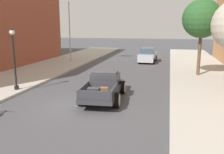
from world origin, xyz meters
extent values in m
plane|color=#47474C|center=(0.00, 0.00, 0.00)|extent=(140.00, 140.00, 0.00)
cube|color=#333338|center=(0.79, 1.36, 0.54)|extent=(2.12, 5.02, 0.24)
cube|color=#333338|center=(0.76, 1.71, 1.06)|extent=(1.64, 1.21, 0.80)
cube|color=#333338|center=(0.77, 1.66, 1.52)|extent=(1.50, 1.04, 0.12)
cube|color=#3D4C5B|center=(0.72, 2.28, 1.22)|extent=(1.33, 0.14, 0.44)
cube|color=#333338|center=(0.67, 3.01, 0.92)|extent=(1.43, 1.59, 0.52)
cube|color=silver|center=(0.61, 3.81, 0.90)|extent=(0.69, 0.15, 0.47)
cube|color=#333338|center=(0.89, -0.03, 0.68)|extent=(1.84, 2.22, 0.04)
cube|color=#333338|center=(0.09, -0.09, 0.90)|extent=(0.24, 2.10, 0.44)
cube|color=#333338|center=(1.70, 0.03, 0.90)|extent=(0.24, 2.10, 0.44)
cube|color=#333338|center=(0.97, -1.04, 0.90)|extent=(1.62, 0.20, 0.44)
cube|color=#333338|center=(0.82, 0.97, 0.90)|extent=(1.62, 0.20, 0.44)
cylinder|color=black|center=(-0.21, 2.64, 0.40)|extent=(0.42, 0.82, 0.80)
cylinder|color=silver|center=(-0.39, 2.63, 0.40)|extent=(0.06, 0.66, 0.66)
cylinder|color=silver|center=(-0.40, 2.63, 0.40)|extent=(0.04, 0.24, 0.24)
cylinder|color=black|center=(1.58, 2.77, 0.40)|extent=(0.42, 0.82, 0.80)
cylinder|color=silver|center=(1.77, 2.79, 0.40)|extent=(0.06, 0.66, 0.66)
cylinder|color=silver|center=(1.78, 2.79, 0.40)|extent=(0.04, 0.24, 0.24)
cylinder|color=black|center=(0.00, -0.05, 0.40)|extent=(0.42, 0.82, 0.80)
cylinder|color=silver|center=(-0.19, -0.06, 0.40)|extent=(0.06, 0.66, 0.66)
cylinder|color=silver|center=(-0.20, -0.06, 0.40)|extent=(0.04, 0.24, 0.24)
cylinder|color=black|center=(1.79, 0.09, 0.40)|extent=(0.42, 0.82, 0.80)
cylinder|color=silver|center=(1.97, 0.10, 0.40)|extent=(0.06, 0.66, 0.66)
cylinder|color=silver|center=(1.98, 0.10, 0.40)|extent=(0.04, 0.24, 0.24)
cube|color=#2D2D33|center=(0.74, -0.40, 0.90)|extent=(0.63, 0.48, 0.40)
cube|color=#3D2D1E|center=(0.74, -0.40, 0.90)|extent=(0.62, 0.10, 0.42)
cube|color=brown|center=(1.09, 0.28, 0.84)|extent=(0.49, 0.40, 0.28)
cube|color=#B7B7BC|center=(1.92, 16.81, 0.61)|extent=(1.86, 4.35, 0.80)
cube|color=#384C5B|center=(1.92, 16.66, 1.33)|extent=(1.59, 2.05, 0.64)
cylinder|color=black|center=(1.14, 18.13, 0.33)|extent=(0.24, 0.67, 0.66)
cylinder|color=black|center=(2.79, 18.07, 0.33)|extent=(0.24, 0.67, 0.66)
cylinder|color=black|center=(1.06, 15.55, 0.33)|extent=(0.24, 0.67, 0.66)
cylinder|color=black|center=(2.71, 15.49, 0.33)|extent=(0.24, 0.67, 0.66)
cylinder|color=black|center=(-5.06, 1.66, 0.27)|extent=(0.28, 0.28, 0.24)
cylinder|color=black|center=(-5.06, 1.66, 1.99)|extent=(0.12, 0.12, 3.20)
cylinder|color=black|center=(-5.06, 1.66, 3.44)|extent=(0.50, 0.04, 0.04)
sphere|color=silver|center=(-5.06, 1.66, 3.75)|extent=(0.32, 0.32, 0.32)
cone|color=black|center=(-5.06, 1.66, 3.93)|extent=(0.24, 0.24, 0.14)
cylinder|color=#B2B2B7|center=(-6.57, 14.19, 4.65)|extent=(0.12, 0.12, 9.00)
cylinder|color=brown|center=(6.74, 9.31, 1.85)|extent=(0.26, 0.26, 3.39)
sphere|color=#285628|center=(6.74, 9.31, 4.70)|extent=(3.07, 3.07, 3.07)
camera|label=1|loc=(4.34, -11.70, 4.14)|focal=39.23mm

